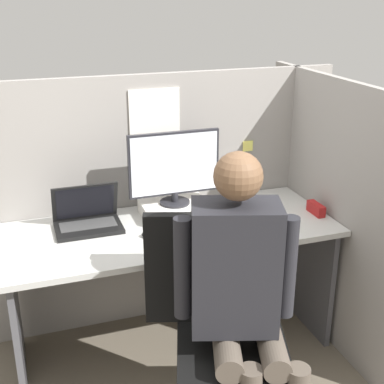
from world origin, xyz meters
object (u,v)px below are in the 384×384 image
at_px(monitor, 174,166).
at_px(person, 243,293).
at_px(paper_box, 175,209).
at_px(stapler, 316,209).
at_px(office_chair, 217,329).
at_px(laptop, 88,220).
at_px(carrot_toy, 254,230).

distance_m(monitor, person, 0.94).
distance_m(paper_box, stapler, 0.77).
height_order(monitor, office_chair, monitor).
distance_m(stapler, office_chair, 0.98).
bearing_deg(monitor, office_chair, -93.69).
bearing_deg(person, monitor, 89.71).
xyz_separation_m(paper_box, stapler, (0.73, -0.23, -0.00)).
relative_size(laptop, office_chair, 0.33).
xyz_separation_m(paper_box, monitor, (-0.00, 0.00, 0.24)).
relative_size(stapler, office_chair, 0.13).
bearing_deg(stapler, person, -137.32).
bearing_deg(laptop, stapler, -10.32).
height_order(laptop, office_chair, office_chair).
relative_size(monitor, person, 0.37).
bearing_deg(carrot_toy, monitor, 130.86).
bearing_deg(paper_box, office_chair, -93.71).
bearing_deg(paper_box, laptop, -178.52).
relative_size(monitor, office_chair, 0.49).
bearing_deg(office_chair, laptop, 119.08).
height_order(monitor, laptop, monitor).
bearing_deg(laptop, monitor, 1.83).
bearing_deg(carrot_toy, stapler, 15.84).
bearing_deg(monitor, carrot_toy, -49.14).
relative_size(monitor, carrot_toy, 4.07).
relative_size(laptop, person, 0.25).
xyz_separation_m(paper_box, carrot_toy, (0.31, -0.35, -0.01)).
bearing_deg(carrot_toy, person, -119.14).
relative_size(paper_box, office_chair, 0.35).
bearing_deg(office_chair, person, -72.21).
height_order(paper_box, monitor, monitor).
bearing_deg(person, paper_box, 89.71).
distance_m(laptop, office_chair, 0.90).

